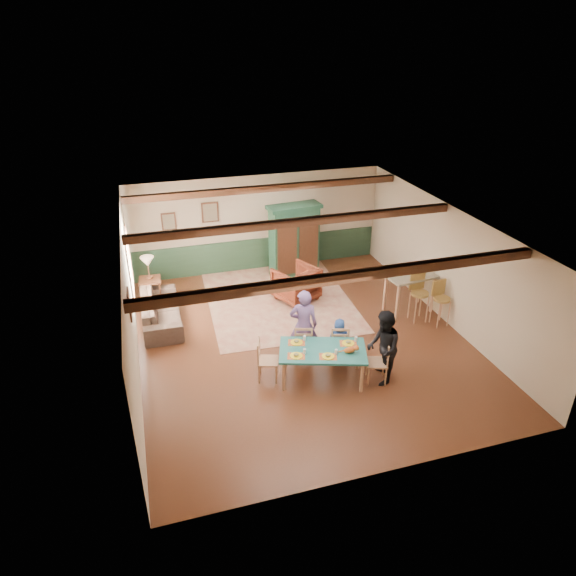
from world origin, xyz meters
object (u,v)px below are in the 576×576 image
object	(u,v)px
table_lamp	(148,268)
bar_stool_left	(419,299)
armoire	(294,241)
bar_stool_right	(441,304)
person_woman	(383,348)
counter_table	(409,293)
person_man	(304,325)
person_child	(339,339)
end_table	(151,291)
dining_table	(322,365)
dining_chair_end_right	(377,362)
dining_chair_end_left	(268,360)
dining_chair_far_left	(303,342)
dining_chair_far_right	(339,342)
sofa	(161,310)
armchair	(296,283)
cat	(350,349)

from	to	relation	value
table_lamp	bar_stool_left	world-z (taller)	table_lamp
armoire	bar_stool_right	bearing A→B (deg)	-61.76
person_woman	counter_table	bearing A→B (deg)	159.86
person_man	person_child	size ratio (longest dim) A/B	1.72
end_table	dining_table	bearing A→B (deg)	-54.47
dining_table	armoire	xyz separation A→B (m)	(0.90, 4.75, 0.67)
dining_table	dining_chair_end_right	world-z (taller)	dining_chair_end_right
bar_stool_left	table_lamp	bearing A→B (deg)	156.10
dining_chair_end_left	person_woman	bearing A→B (deg)	-90.00
person_man	dining_chair_far_left	bearing A→B (deg)	90.00
end_table	table_lamp	xyz separation A→B (m)	(0.00, 0.00, 0.62)
table_lamp	dining_chair_far_left	bearing A→B (deg)	-50.45
bar_stool_right	dining_chair_far_right	bearing A→B (deg)	-170.82
person_woman	person_child	size ratio (longest dim) A/B	1.64
dining_table	table_lamp	distance (m)	5.20
table_lamp	dining_chair_far_right	bearing A→B (deg)	-46.06
person_man	bar_stool_right	xyz separation A→B (m)	(3.45, 0.39, -0.25)
person_woman	armoire	xyz separation A→B (m)	(-0.19, 5.10, 0.26)
dining_chair_far_left	sofa	distance (m)	3.62
dining_chair_end_left	dining_chair_far_right	bearing A→B (deg)	-65.08
dining_chair_far_right	armchair	distance (m)	2.84
person_man	armoire	size ratio (longest dim) A/B	0.78
dining_chair_far_right	sofa	size ratio (longest dim) A/B	0.40
sofa	person_child	bearing A→B (deg)	-126.26
dining_chair_far_right	armchair	bearing A→B (deg)	-71.09
sofa	dining_table	bearing A→B (deg)	-137.30
person_woman	person_child	bearing A→B (deg)	-133.26
dining_chair_far_left	dining_chair_end_left	bearing A→B (deg)	43.83
person_woman	sofa	xyz separation A→B (m)	(-3.94, 3.51, -0.44)
dining_chair_end_left	sofa	world-z (taller)	dining_chair_end_left
person_child	person_woman	bearing A→B (deg)	136.74
dining_chair_far_right	dining_chair_end_right	world-z (taller)	same
end_table	dining_chair_far_right	bearing A→B (deg)	-46.06
dining_table	person_woman	xyz separation A→B (m)	(1.09, -0.36, 0.41)
dining_chair_far_left	cat	bearing A→B (deg)	139.20
bar_stool_left	bar_stool_right	distance (m)	0.50
dining_chair_far_left	dining_chair_end_left	xyz separation A→B (m)	(-0.86, -0.41, 0.00)
table_lamp	counter_table	world-z (taller)	table_lamp
person_woman	armchair	world-z (taller)	person_woman
bar_stool_left	dining_chair_far_right	bearing A→B (deg)	-156.77
cat	counter_table	xyz separation A→B (m)	(2.49, 2.23, -0.29)
dining_chair_end_right	table_lamp	xyz separation A→B (m)	(-4.00, 4.53, 0.51)
dining_table	person_child	size ratio (longest dim) A/B	1.79
person_man	counter_table	xyz separation A→B (m)	(3.06, 1.18, -0.31)
sofa	bar_stool_left	size ratio (longest dim) A/B	1.91
dining_table	dining_chair_end_left	world-z (taller)	dining_chair_end_left
cat	sofa	bearing A→B (deg)	152.35
dining_chair_far_left	armchair	world-z (taller)	armchair
person_woman	dining_table	bearing A→B (deg)	-90.00
dining_table	cat	xyz separation A→B (m)	(0.45, -0.24, 0.43)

